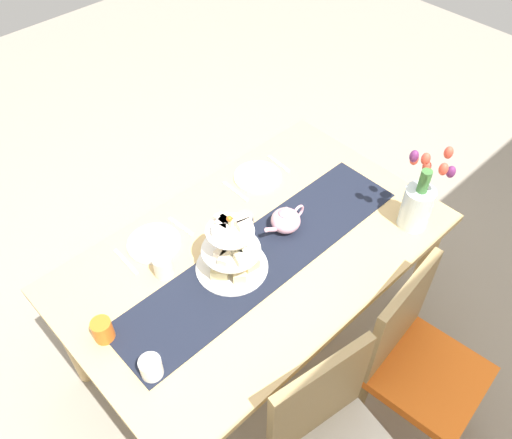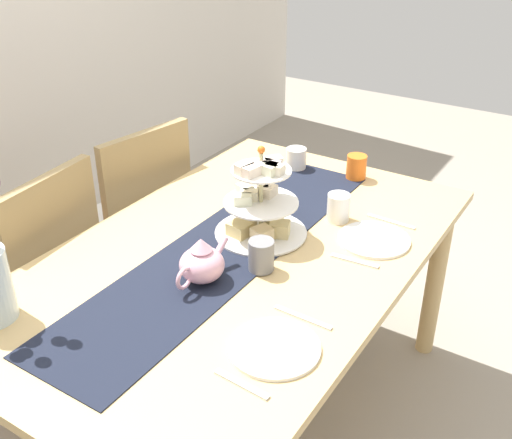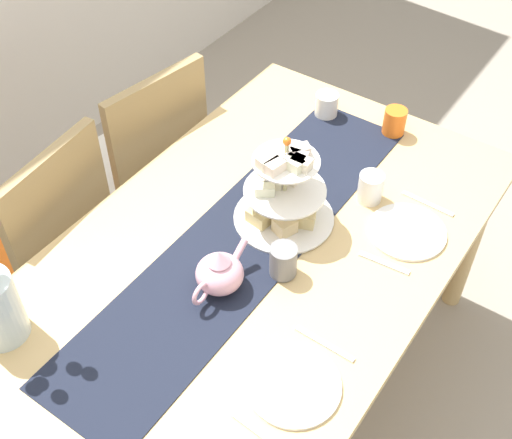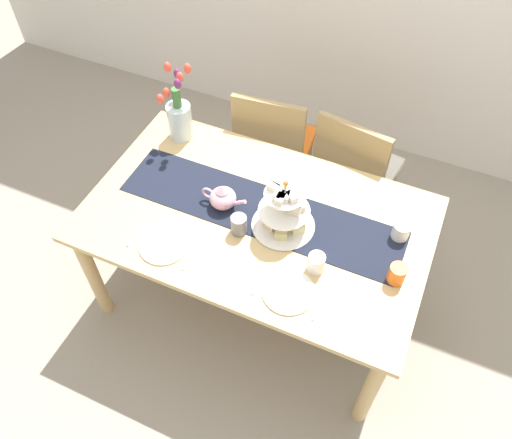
{
  "view_description": "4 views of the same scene",
  "coord_description": "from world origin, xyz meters",
  "px_view_note": "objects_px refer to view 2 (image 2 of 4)",
  "views": [
    {
      "loc": [
        1.0,
        1.05,
        2.47
      ],
      "look_at": [
        -0.07,
        -0.07,
        0.82
      ],
      "focal_mm": 37.26,
      "sensor_mm": 36.0,
      "label": 1
    },
    {
      "loc": [
        -1.33,
        -0.92,
        1.74
      ],
      "look_at": [
        0.09,
        -0.01,
        0.81
      ],
      "focal_mm": 43.25,
      "sensor_mm": 36.0,
      "label": 2
    },
    {
      "loc": [
        -1.05,
        -0.72,
        2.14
      ],
      "look_at": [
        0.02,
        0.02,
        0.81
      ],
      "focal_mm": 46.51,
      "sensor_mm": 36.0,
      "label": 3
    },
    {
      "loc": [
        0.63,
        -1.43,
        2.65
      ],
      "look_at": [
        0.02,
        -0.06,
        0.79
      ],
      "focal_mm": 36.31,
      "sensor_mm": 36.0,
      "label": 4
    }
  ],
  "objects_px": {
    "dining_table": "(238,278)",
    "fork_left": "(242,384)",
    "knife_left": "(303,317)",
    "knife_right": "(391,222)",
    "dinner_plate_left": "(274,348)",
    "cream_jug": "(296,159)",
    "teapot": "(202,263)",
    "chair_right": "(134,217)",
    "dinner_plate_right": "(374,240)",
    "mug_white_text": "(338,207)",
    "mug_grey": "(261,255)",
    "mug_orange": "(356,167)",
    "fork_right": "(355,261)",
    "tiered_cake_stand": "(260,207)",
    "chair_left": "(36,275)"
  },
  "relations": [
    {
      "from": "dining_table",
      "to": "fork_left",
      "type": "relative_size",
      "value": 10.99
    },
    {
      "from": "knife_left",
      "to": "knife_right",
      "type": "relative_size",
      "value": 1.0
    },
    {
      "from": "dinner_plate_left",
      "to": "cream_jug",
      "type": "bearing_deg",
      "value": 26.57
    },
    {
      "from": "teapot",
      "to": "fork_left",
      "type": "relative_size",
      "value": 1.59
    },
    {
      "from": "fork_left",
      "to": "chair_right",
      "type": "bearing_deg",
      "value": 54.14
    },
    {
      "from": "knife_right",
      "to": "dinner_plate_right",
      "type": "bearing_deg",
      "value": 180.0
    },
    {
      "from": "chair_right",
      "to": "cream_jug",
      "type": "height_order",
      "value": "chair_right"
    },
    {
      "from": "dinner_plate_right",
      "to": "mug_white_text",
      "type": "height_order",
      "value": "mug_white_text"
    },
    {
      "from": "fork_left",
      "to": "mug_grey",
      "type": "bearing_deg",
      "value": 26.77
    },
    {
      "from": "teapot",
      "to": "mug_orange",
      "type": "xyz_separation_m",
      "value": [
        0.87,
        -0.08,
        -0.01
      ]
    },
    {
      "from": "knife_right",
      "to": "mug_orange",
      "type": "height_order",
      "value": "mug_orange"
    },
    {
      "from": "cream_jug",
      "to": "mug_orange",
      "type": "relative_size",
      "value": 0.89
    },
    {
      "from": "knife_right",
      "to": "dining_table",
      "type": "bearing_deg",
      "value": 143.31
    },
    {
      "from": "dinner_plate_left",
      "to": "fork_right",
      "type": "bearing_deg",
      "value": 0.0
    },
    {
      "from": "tiered_cake_stand",
      "to": "mug_grey",
      "type": "relative_size",
      "value": 3.2
    },
    {
      "from": "fork_left",
      "to": "mug_white_text",
      "type": "height_order",
      "value": "mug_white_text"
    },
    {
      "from": "chair_right",
      "to": "mug_orange",
      "type": "distance_m",
      "value": 0.94
    },
    {
      "from": "fork_left",
      "to": "cream_jug",
      "type": "bearing_deg",
      "value": 23.53
    },
    {
      "from": "mug_orange",
      "to": "cream_jug",
      "type": "bearing_deg",
      "value": 99.77
    },
    {
      "from": "mug_white_text",
      "to": "cream_jug",
      "type": "bearing_deg",
      "value": 48.0
    },
    {
      "from": "dining_table",
      "to": "dinner_plate_right",
      "type": "xyz_separation_m",
      "value": [
        0.29,
        -0.33,
        0.1
      ]
    },
    {
      "from": "fork_right",
      "to": "mug_grey",
      "type": "distance_m",
      "value": 0.29
    },
    {
      "from": "knife_left",
      "to": "cream_jug",
      "type": "bearing_deg",
      "value": 30.43
    },
    {
      "from": "chair_right",
      "to": "mug_white_text",
      "type": "distance_m",
      "value": 0.94
    },
    {
      "from": "cream_jug",
      "to": "knife_right",
      "type": "relative_size",
      "value": 0.5
    },
    {
      "from": "fork_left",
      "to": "mug_orange",
      "type": "xyz_separation_m",
      "value": [
        1.16,
        0.25,
        0.04
      ]
    },
    {
      "from": "knife_left",
      "to": "fork_right",
      "type": "distance_m",
      "value": 0.33
    },
    {
      "from": "chair_left",
      "to": "fork_left",
      "type": "xyz_separation_m",
      "value": [
        -0.25,
        -1.06,
        0.23
      ]
    },
    {
      "from": "chair_right",
      "to": "tiered_cake_stand",
      "type": "xyz_separation_m",
      "value": [
        -0.16,
        -0.73,
        0.32
      ]
    },
    {
      "from": "dinner_plate_left",
      "to": "knife_left",
      "type": "height_order",
      "value": "dinner_plate_left"
    },
    {
      "from": "knife_left",
      "to": "mug_white_text",
      "type": "distance_m",
      "value": 0.56
    },
    {
      "from": "chair_left",
      "to": "mug_white_text",
      "type": "height_order",
      "value": "chair_left"
    },
    {
      "from": "chair_right",
      "to": "dinner_plate_right",
      "type": "height_order",
      "value": "chair_right"
    },
    {
      "from": "dinner_plate_left",
      "to": "fork_right",
      "type": "relative_size",
      "value": 1.53
    },
    {
      "from": "chair_left",
      "to": "knife_right",
      "type": "height_order",
      "value": "chair_left"
    },
    {
      "from": "mug_grey",
      "to": "tiered_cake_stand",
      "type": "bearing_deg",
      "value": 33.01
    },
    {
      "from": "tiered_cake_stand",
      "to": "dinner_plate_right",
      "type": "xyz_separation_m",
      "value": [
        0.16,
        -0.33,
        -0.1
      ]
    },
    {
      "from": "knife_left",
      "to": "tiered_cake_stand",
      "type": "bearing_deg",
      "value": 46.5
    },
    {
      "from": "cream_jug",
      "to": "chair_left",
      "type": "bearing_deg",
      "value": 146.83
    },
    {
      "from": "chair_right",
      "to": "mug_grey",
      "type": "xyz_separation_m",
      "value": [
        -0.34,
        -0.84,
        0.28
      ]
    },
    {
      "from": "chair_left",
      "to": "fork_left",
      "type": "distance_m",
      "value": 1.11
    },
    {
      "from": "teapot",
      "to": "fork_right",
      "type": "height_order",
      "value": "teapot"
    },
    {
      "from": "dinner_plate_right",
      "to": "mug_grey",
      "type": "relative_size",
      "value": 2.42
    },
    {
      "from": "chair_right",
      "to": "tiered_cake_stand",
      "type": "bearing_deg",
      "value": -102.43
    },
    {
      "from": "fork_right",
      "to": "knife_left",
      "type": "bearing_deg",
      "value": 180.0
    },
    {
      "from": "chair_right",
      "to": "dinner_plate_left",
      "type": "relative_size",
      "value": 3.96
    },
    {
      "from": "chair_left",
      "to": "chair_right",
      "type": "relative_size",
      "value": 1.0
    },
    {
      "from": "fork_right",
      "to": "mug_orange",
      "type": "bearing_deg",
      "value": 24.33
    },
    {
      "from": "cream_jug",
      "to": "mug_orange",
      "type": "height_order",
      "value": "mug_orange"
    },
    {
      "from": "knife_right",
      "to": "mug_grey",
      "type": "relative_size",
      "value": 1.79
    }
  ]
}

